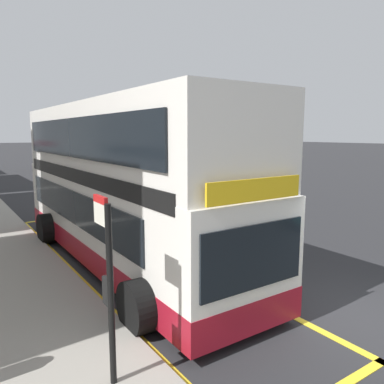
# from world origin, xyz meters

# --- Properties ---
(ground_plane) EXTENTS (260.00, 260.00, 0.00)m
(ground_plane) POSITION_xyz_m (0.00, 32.00, 0.00)
(ground_plane) COLOR #28282B
(double_decker_bus) EXTENTS (3.22, 10.82, 4.40)m
(double_decker_bus) POSITION_xyz_m (-2.46, 5.92, 2.06)
(double_decker_bus) COLOR white
(double_decker_bus) RESTS_ON ground
(bus_bay_markings) EXTENTS (3.05, 13.53, 0.01)m
(bus_bay_markings) POSITION_xyz_m (-2.48, 5.74, 0.01)
(bus_bay_markings) COLOR yellow
(bus_bay_markings) RESTS_ON ground
(bus_stop_sign) EXTENTS (0.09, 0.51, 2.63)m
(bus_stop_sign) POSITION_xyz_m (-4.83, 0.88, 1.70)
(bus_stop_sign) COLOR black
(bus_stop_sign) RESTS_ON pavement_near
(parked_car_white_far) EXTENTS (2.09, 4.20, 1.62)m
(parked_car_white_far) POSITION_xyz_m (4.72, 43.00, 0.80)
(parked_car_white_far) COLOR silver
(parked_car_white_far) RESTS_ON ground
(parked_car_teal_across) EXTENTS (2.09, 4.20, 1.62)m
(parked_car_teal_across) POSITION_xyz_m (2.68, 21.78, 0.80)
(parked_car_teal_across) COLOR #196066
(parked_car_teal_across) RESTS_ON ground
(parked_car_grey_distant) EXTENTS (2.09, 4.20, 1.62)m
(parked_car_grey_distant) POSITION_xyz_m (2.94, 34.68, 0.80)
(parked_car_grey_distant) COLOR slate
(parked_car_grey_distant) RESTS_ON ground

